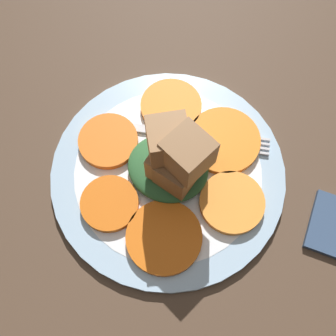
# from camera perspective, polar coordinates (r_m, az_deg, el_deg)

# --- Properties ---
(table_slab) EXTENTS (1.20, 1.20, 0.02)m
(table_slab) POSITION_cam_1_polar(r_m,az_deg,el_deg) (0.55, -0.00, -1.25)
(table_slab) COLOR #4C3828
(table_slab) RESTS_ON ground
(plate) EXTENTS (0.30, 0.30, 0.01)m
(plate) POSITION_cam_1_polar(r_m,az_deg,el_deg) (0.53, -0.00, -0.65)
(plate) COLOR #99B7D1
(plate) RESTS_ON table_slab
(carrot_slice_0) EXTENTS (0.08, 0.08, 0.01)m
(carrot_slice_0) POSITION_cam_1_polar(r_m,az_deg,el_deg) (0.57, 0.42, 8.38)
(carrot_slice_0) COLOR orange
(carrot_slice_0) RESTS_ON plate
(carrot_slice_1) EXTENTS (0.08, 0.08, 0.01)m
(carrot_slice_1) POSITION_cam_1_polar(r_m,az_deg,el_deg) (0.55, -8.09, 3.65)
(carrot_slice_1) COLOR orange
(carrot_slice_1) RESTS_ON plate
(carrot_slice_2) EXTENTS (0.07, 0.07, 0.01)m
(carrot_slice_2) POSITION_cam_1_polar(r_m,az_deg,el_deg) (0.51, -7.92, -4.78)
(carrot_slice_2) COLOR #D66014
(carrot_slice_2) RESTS_ON plate
(carrot_slice_3) EXTENTS (0.09, 0.09, 0.01)m
(carrot_slice_3) POSITION_cam_1_polar(r_m,az_deg,el_deg) (0.50, -0.55, -9.37)
(carrot_slice_3) COLOR #D55F13
(carrot_slice_3) RESTS_ON plate
(carrot_slice_4) EXTENTS (0.08, 0.08, 0.01)m
(carrot_slice_4) POSITION_cam_1_polar(r_m,az_deg,el_deg) (0.52, 8.65, -4.65)
(carrot_slice_4) COLOR orange
(carrot_slice_4) RESTS_ON plate
(carrot_slice_5) EXTENTS (0.09, 0.09, 0.01)m
(carrot_slice_5) POSITION_cam_1_polar(r_m,az_deg,el_deg) (0.55, 7.56, 3.72)
(carrot_slice_5) COLOR orange
(carrot_slice_5) RESTS_ON plate
(center_pile) EXTENTS (0.11, 0.09, 0.11)m
(center_pile) POSITION_cam_1_polar(r_m,az_deg,el_deg) (0.49, 0.98, 1.14)
(center_pile) COLOR #2D6033
(center_pile) RESTS_ON plate
(fork) EXTENTS (0.19, 0.06, 0.00)m
(fork) POSITION_cam_1_polar(r_m,az_deg,el_deg) (0.55, 4.34, 4.17)
(fork) COLOR silver
(fork) RESTS_ON plate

